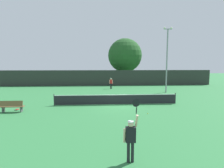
# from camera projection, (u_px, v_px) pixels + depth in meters

# --- Properties ---
(ground_plane) EXTENTS (120.00, 120.00, 0.00)m
(ground_plane) POSITION_uv_depth(u_px,v_px,m) (116.00, 104.00, 16.94)
(ground_plane) COLOR #2D723D
(tennis_net) EXTENTS (11.67, 0.08, 1.07)m
(tennis_net) POSITION_uv_depth(u_px,v_px,m) (116.00, 99.00, 16.88)
(tennis_net) COLOR #232328
(tennis_net) RESTS_ON ground
(perimeter_fence) EXTENTS (38.32, 0.12, 2.81)m
(perimeter_fence) POSITION_uv_depth(u_px,v_px,m) (108.00, 78.00, 32.35)
(perimeter_fence) COLOR #2D332D
(perimeter_fence) RESTS_ON ground
(player_serving) EXTENTS (0.68, 0.39, 2.48)m
(player_serving) POSITION_uv_depth(u_px,v_px,m) (131.00, 135.00, 6.81)
(player_serving) COLOR black
(player_serving) RESTS_ON ground
(player_receiving) EXTENTS (0.57, 0.25, 1.69)m
(player_receiving) POSITION_uv_depth(u_px,v_px,m) (111.00, 82.00, 27.89)
(player_receiving) COLOR red
(player_receiving) RESTS_ON ground
(tennis_ball) EXTENTS (0.07, 0.07, 0.07)m
(tennis_ball) POSITION_uv_depth(u_px,v_px,m) (148.00, 113.00, 13.69)
(tennis_ball) COLOR #CCE033
(tennis_ball) RESTS_ON ground
(spare_racket) EXTENTS (0.28, 0.52, 0.04)m
(spare_racket) POSITION_uv_depth(u_px,v_px,m) (17.00, 109.00, 15.01)
(spare_racket) COLOR black
(spare_racket) RESTS_ON ground
(courtside_bench) EXTENTS (1.80, 0.44, 0.95)m
(courtside_bench) POSITION_uv_depth(u_px,v_px,m) (12.00, 106.00, 14.14)
(courtside_bench) COLOR brown
(courtside_bench) RESTS_ON ground
(light_pole) EXTENTS (1.18, 0.28, 8.75)m
(light_pole) POSITION_uv_depth(u_px,v_px,m) (167.00, 56.00, 23.81)
(light_pole) COLOR gray
(light_pole) RESTS_ON ground
(large_tree) EXTENTS (7.00, 7.00, 9.22)m
(large_tree) POSITION_uv_depth(u_px,v_px,m) (125.00, 55.00, 36.98)
(large_tree) COLOR brown
(large_tree) RESTS_ON ground
(parked_car_near) EXTENTS (1.94, 4.22, 1.69)m
(parked_car_near) POSITION_uv_depth(u_px,v_px,m) (73.00, 78.00, 40.34)
(parked_car_near) COLOR red
(parked_car_near) RESTS_ON ground
(parked_car_mid) EXTENTS (2.09, 4.28, 1.69)m
(parked_car_mid) POSITION_uv_depth(u_px,v_px,m) (114.00, 79.00, 37.71)
(parked_car_mid) COLOR white
(parked_car_mid) RESTS_ON ground
(parked_car_far) EXTENTS (2.02, 4.25, 1.69)m
(parked_car_far) POSITION_uv_depth(u_px,v_px,m) (153.00, 78.00, 40.14)
(parked_car_far) COLOR red
(parked_car_far) RESTS_ON ground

